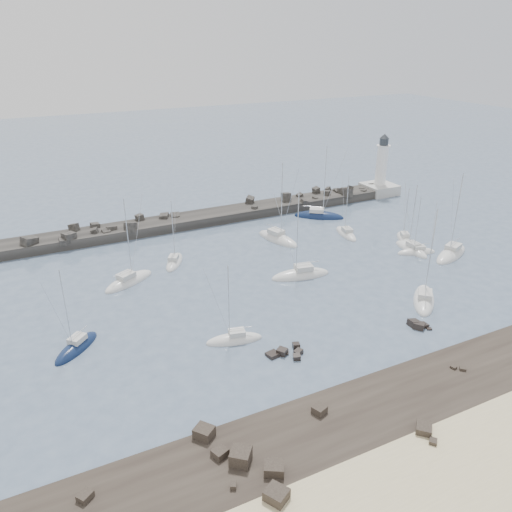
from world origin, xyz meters
The scene contains 20 objects.
ground centered at (0.00, 0.00, 0.00)m, with size 400.00×400.00×0.00m, color #4C5E76.
sand_strip centered at (0.00, -32.00, 0.00)m, with size 140.00×14.00×1.00m, color beige.
rock_shelf centered at (-0.08, -22.02, 0.02)m, with size 140.00×12.45×2.00m.
rock_cluster_near centered at (-4.35, -8.22, 0.13)m, with size 4.65×3.22×1.39m.
rock_cluster_far centered at (14.16, -10.48, 0.11)m, with size 2.37×2.72×1.63m.
breakwater centered at (-7.74, 38.00, 0.30)m, with size 115.00×7.30×5.09m.
lighthouse centered at (47.00, 38.00, 3.09)m, with size 7.00×7.00×14.60m.
sailboat_2 centered at (-25.95, 3.67, 0.14)m, with size 6.79×6.70×11.67m.
sailboat_3 centered at (-7.98, 21.93, 0.14)m, with size 5.54×7.27×11.39m.
sailboat_4 centered at (-16.30, 18.27, 0.15)m, with size 9.15×6.68×14.14m.
sailboat_5 centered at (-8.35, -3.09, 0.13)m, with size 7.31×3.68×11.19m.
sailboat_6 centered at (12.00, 23.20, 0.16)m, with size 5.46×10.30×15.61m.
sailboat_7 centered at (19.59, -5.83, 0.15)m, with size 8.38×8.61×14.53m.
sailboat_8 centered at (25.46, 30.37, 0.15)m, with size 9.90×8.54×15.87m.
sailboat_9 centered at (30.52, 7.50, 0.13)m, with size 7.10×4.03×10.82m.
sailboat_10 centered at (24.72, 19.88, 0.13)m, with size 3.75×7.84×11.95m.
sailboat_11 centered at (35.09, 4.16, 0.15)m, with size 10.31×6.65×15.67m.
sailboat_12 centered at (32.62, 13.07, 0.15)m, with size 4.66×6.66×10.47m.
sailboat_13 centered at (30.51, 8.79, 0.14)m, with size 2.93×8.01×12.58m.
sailboat_14 centered at (8.09, 8.60, 0.16)m, with size 9.78×4.51×14.97m.
Camera 1 is at (-28.73, -50.46, 34.48)m, focal length 35.00 mm.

